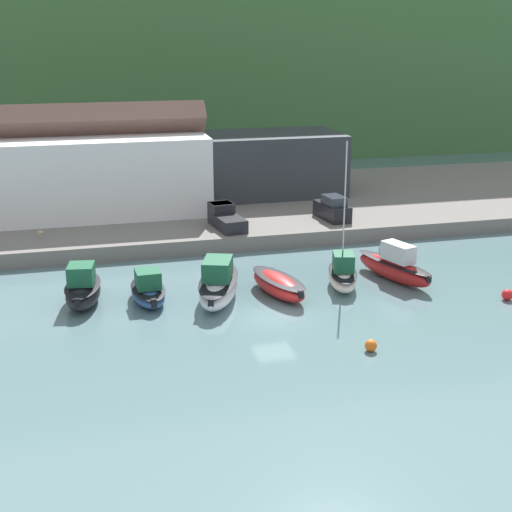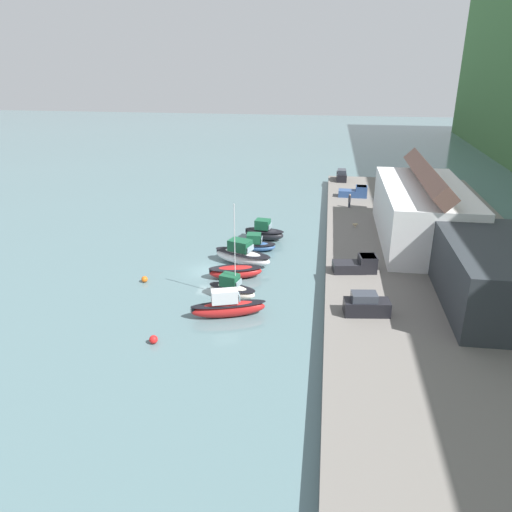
# 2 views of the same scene
# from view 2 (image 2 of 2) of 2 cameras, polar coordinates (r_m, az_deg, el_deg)

# --- Properties ---
(ground_plane) EXTENTS (320.00, 320.00, 0.00)m
(ground_plane) POSITION_cam_2_polar(r_m,az_deg,el_deg) (59.09, -5.54, -1.74)
(ground_plane) COLOR slate
(quay_promenade) EXTENTS (91.91, 25.73, 1.29)m
(quay_promenade) POSITION_cam_2_polar(r_m,az_deg,el_deg) (58.90, 20.57, -2.54)
(quay_promenade) COLOR slate
(quay_promenade) RESTS_ON ground_plane
(harbor_clubhouse) EXTENTS (22.82, 10.20, 9.96)m
(harbor_clubhouse) POSITION_cam_2_polar(r_m,az_deg,el_deg) (67.28, 18.50, 4.84)
(harbor_clubhouse) COLOR white
(harbor_clubhouse) RESTS_ON quay_promenade
(yacht_club_building) EXTENTS (16.41, 8.57, 6.17)m
(yacht_club_building) POSITION_cam_2_polar(r_m,az_deg,el_deg) (52.21, 25.24, -1.99)
(yacht_club_building) COLOR #2D3338
(yacht_club_building) RESTS_ON quay_promenade
(moored_boat_0) EXTENTS (3.08, 5.76, 2.83)m
(moored_boat_0) POSITION_cam_2_polar(r_m,az_deg,el_deg) (68.49, 0.93, 2.74)
(moored_boat_0) COLOR black
(moored_boat_0) RESTS_ON ground_plane
(moored_boat_1) EXTENTS (2.43, 5.29, 2.26)m
(moored_boat_1) POSITION_cam_2_polar(r_m,az_deg,el_deg) (64.73, -0.07, 1.33)
(moored_boat_1) COLOR #33568E
(moored_boat_1) RESTS_ON ground_plane
(moored_boat_2) EXTENTS (4.81, 7.85, 3.01)m
(moored_boat_2) POSITION_cam_2_polar(r_m,az_deg,el_deg) (60.51, -1.58, 0.11)
(moored_boat_2) COLOR silver
(moored_boat_2) RESTS_ON ground_plane
(moored_boat_3) EXTENTS (3.54, 6.46, 1.44)m
(moored_boat_3) POSITION_cam_2_polar(r_m,az_deg,el_deg) (56.90, -2.36, -1.79)
(moored_boat_3) COLOR red
(moored_boat_3) RESTS_ON ground_plane
(moored_boat_4) EXTENTS (3.30, 5.61, 10.26)m
(moored_boat_4) POSITION_cam_2_polar(r_m,az_deg,el_deg) (52.40, -2.79, -3.77)
(moored_boat_4) COLOR white
(moored_boat_4) RESTS_ON ground_plane
(moored_boat_5) EXTENTS (3.80, 7.51, 2.86)m
(moored_boat_5) POSITION_cam_2_polar(r_m,az_deg,el_deg) (48.68, -3.24, -5.80)
(moored_boat_5) COLOR red
(moored_boat_5) RESTS_ON ground_plane
(parked_car_0) EXTENTS (2.29, 4.39, 2.16)m
(parked_car_0) POSITION_cam_2_polar(r_m,az_deg,el_deg) (47.52, 12.48, -5.51)
(parked_car_0) COLOR black
(parked_car_0) RESTS_ON quay_promenade
(parked_car_1) EXTENTS (4.22, 1.85, 2.16)m
(parked_car_1) POSITION_cam_2_polar(r_m,az_deg,el_deg) (97.30, 9.75, 9.04)
(parked_car_1) COLOR black
(parked_car_1) RESTS_ON quay_promenade
(pickup_truck_0) EXTENTS (2.63, 4.96, 1.90)m
(pickup_truck_0) POSITION_cam_2_polar(r_m,az_deg,el_deg) (56.40, 11.63, -0.98)
(pickup_truck_0) COLOR black
(pickup_truck_0) RESTS_ON quay_promenade
(pickup_truck_1) EXTENTS (2.13, 4.79, 1.90)m
(pickup_truck_1) POSITION_cam_2_polar(r_m,az_deg,el_deg) (86.29, 11.28, 7.18)
(pickup_truck_1) COLOR #2D4C84
(pickup_truck_1) RESTS_ON quay_promenade
(person_on_quay) EXTENTS (0.40, 0.40, 2.14)m
(person_on_quay) POSITION_cam_2_polar(r_m,az_deg,el_deg) (79.95, 10.64, 6.25)
(person_on_quay) COLOR #232838
(person_on_quay) RESTS_ON quay_promenade
(dog_on_quay) EXTENTS (0.65, 0.85, 0.68)m
(dog_on_quay) POSITION_cam_2_polar(r_m,az_deg,el_deg) (70.77, 11.27, 3.56)
(dog_on_quay) COLOR tan
(dog_on_quay) RESTS_ON quay_promenade
(mooring_buoy_0) EXTENTS (0.77, 0.77, 0.77)m
(mooring_buoy_0) POSITION_cam_2_polar(r_m,az_deg,el_deg) (45.62, -11.64, -9.32)
(mooring_buoy_0) COLOR red
(mooring_buoy_0) RESTS_ON ground_plane
(mooring_buoy_1) EXTENTS (0.70, 0.70, 0.70)m
(mooring_buoy_1) POSITION_cam_2_polar(r_m,az_deg,el_deg) (57.32, -12.62, -2.60)
(mooring_buoy_1) COLOR orange
(mooring_buoy_1) RESTS_ON ground_plane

